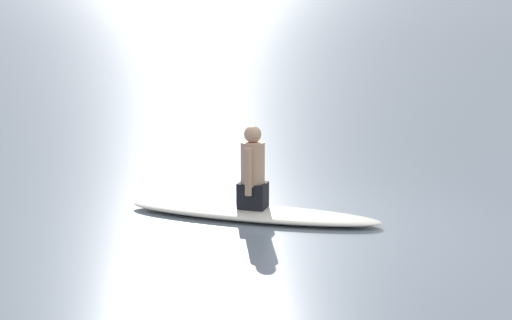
% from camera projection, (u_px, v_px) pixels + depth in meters
% --- Properties ---
extents(ground_plane, '(400.00, 400.00, 0.00)m').
position_uv_depth(ground_plane, '(309.00, 226.00, 9.69)').
color(ground_plane, gray).
extents(surfboard, '(2.51, 2.77, 0.12)m').
position_uv_depth(surfboard, '(253.00, 213.00, 10.00)').
color(surfboard, silver).
rests_on(surfboard, ground).
extents(person_paddler, '(0.41, 0.42, 0.98)m').
position_uv_depth(person_paddler, '(253.00, 171.00, 9.90)').
color(person_paddler, black).
rests_on(person_paddler, surfboard).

